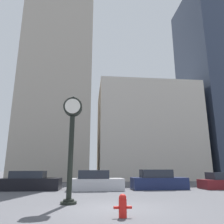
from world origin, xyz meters
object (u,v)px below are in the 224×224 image
object	(u,v)px
street_clock	(72,134)
car_black	(30,182)
fire_hydrant_far	(123,205)
car_navy	(158,181)
car_silver	(95,182)

from	to	relation	value
street_clock	car_black	world-z (taller)	street_clock
street_clock	car_black	distance (m)	8.32
fire_hydrant_far	car_navy	bearing A→B (deg)	66.20
street_clock	fire_hydrant_far	size ratio (longest dim) A/B	6.91
car_silver	car_navy	xyz separation A→B (m)	(5.04, 0.30, 0.02)
street_clock	car_silver	size ratio (longest dim) A/B	1.27
car_silver	fire_hydrant_far	world-z (taller)	car_silver
street_clock	car_navy	bearing A→B (deg)	46.41
fire_hydrant_far	street_clock	bearing A→B (deg)	124.43
street_clock	car_silver	xyz separation A→B (m)	(1.42, 6.48, -2.68)
car_silver	fire_hydrant_far	xyz separation A→B (m)	(0.69, -9.56, -0.23)
car_black	car_navy	xyz separation A→B (m)	(10.02, -0.24, 0.04)
car_black	fire_hydrant_far	distance (m)	11.59
street_clock	car_silver	distance (m)	7.16
car_navy	street_clock	bearing A→B (deg)	-134.98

